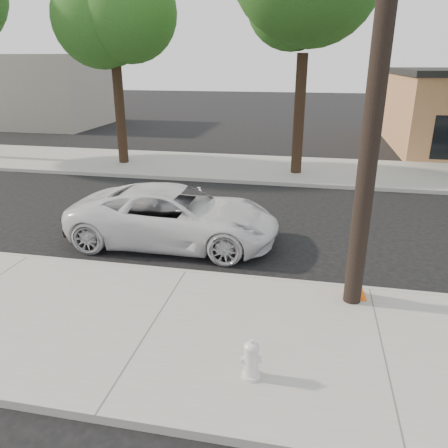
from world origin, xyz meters
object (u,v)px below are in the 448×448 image
(fire_hydrant, at_px, (251,360))
(traffic_cone, at_px, (357,279))
(utility_pole, at_px, (380,56))
(police_cruiser, at_px, (175,216))

(fire_hydrant, relative_size, traffic_cone, 0.78)
(utility_pole, bearing_deg, police_cruiser, 150.89)
(utility_pole, xyz_separation_m, traffic_cone, (0.08, 0.20, -4.17))
(utility_pole, relative_size, fire_hydrant, 14.80)
(utility_pole, distance_m, traffic_cone, 4.18)
(police_cruiser, distance_m, fire_hydrant, 5.80)
(utility_pole, relative_size, traffic_cone, 11.53)
(utility_pole, distance_m, fire_hydrant, 5.26)
(police_cruiser, relative_size, traffic_cone, 7.06)
(police_cruiser, height_order, fire_hydrant, police_cruiser)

